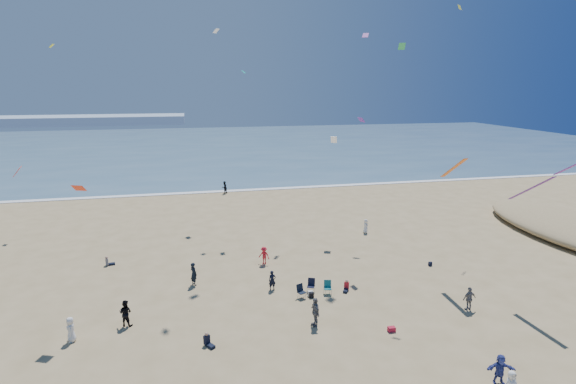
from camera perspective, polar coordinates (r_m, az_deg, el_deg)
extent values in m
cube|color=#476B84|center=(113.98, -10.57, 5.74)|extent=(220.00, 100.00, 0.06)
cube|color=white|center=(64.77, -8.85, 0.06)|extent=(220.00, 1.20, 0.08)
cube|color=#7A8EA8|center=(196.63, -29.40, 7.87)|extent=(110.00, 20.00, 3.20)
ellipsoid|color=tan|center=(54.03, 32.64, -3.97)|extent=(10.00, 22.00, 2.20)
imported|color=black|center=(33.89, -2.01, -11.16)|extent=(0.57, 0.40, 1.48)
imported|color=black|center=(31.02, -19.94, -14.24)|extent=(1.02, 0.92, 1.71)
imported|color=black|center=(35.30, -11.89, -10.14)|extent=(0.72, 0.79, 1.80)
imported|color=#343F90|center=(26.80, 25.33, -19.64)|extent=(1.53, 0.78, 1.57)
imported|color=slate|center=(33.39, 22.03, -12.45)|extent=(0.99, 0.47, 1.64)
imported|color=black|center=(63.43, -8.09, 0.58)|extent=(1.08, 1.07, 1.75)
imported|color=slate|center=(29.27, 3.47, -14.94)|extent=(0.57, 1.15, 1.89)
imported|color=white|center=(30.59, -25.87, -15.43)|extent=(0.66, 0.85, 1.53)
imported|color=red|center=(38.48, -3.07, -8.05)|extent=(1.14, 1.04, 1.53)
imported|color=white|center=(46.89, 9.82, -4.29)|extent=(0.49, 0.73, 1.46)
cube|color=silver|center=(33.21, 2.85, -12.75)|extent=(0.35, 0.20, 0.40)
cube|color=black|center=(33.00, 3.01, -12.95)|extent=(0.30, 0.22, 0.38)
cube|color=#B51931|center=(29.69, 13.02, -16.62)|extent=(0.45, 0.30, 0.30)
cube|color=black|center=(40.11, 17.61, -8.69)|extent=(0.28, 0.18, 0.34)
cube|color=#15D8ED|center=(46.79, -5.66, 14.95)|extent=(0.39, 0.70, 0.29)
cube|color=white|center=(54.27, -9.12, 19.55)|extent=(0.80, 0.80, 0.48)
cube|color=#F3F237|center=(48.67, 20.95, 21.07)|extent=(0.77, 0.70, 0.43)
cube|color=green|center=(34.43, 14.26, 17.50)|extent=(0.62, 0.60, 0.51)
cube|color=red|center=(30.20, -25.02, 0.45)|extent=(0.87, 0.71, 0.43)
cube|color=white|center=(44.06, 5.84, 6.62)|extent=(0.68, 0.55, 0.66)
cube|color=purple|center=(48.22, 9.81, 19.03)|extent=(0.77, 0.76, 0.47)
cube|color=red|center=(27.88, -31.15, 2.24)|extent=(0.52, 0.87, 0.48)
cube|color=#F1F416|center=(56.38, -27.82, 16.10)|extent=(0.49, 0.56, 0.39)
cube|color=#5F22A0|center=(38.03, 9.29, 9.04)|extent=(0.44, 0.82, 0.39)
cube|color=#60228B|center=(34.28, 28.48, 0.40)|extent=(0.35, 3.14, 2.21)
cube|color=orange|center=(35.87, 20.30, 2.87)|extent=(0.35, 2.64, 1.87)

